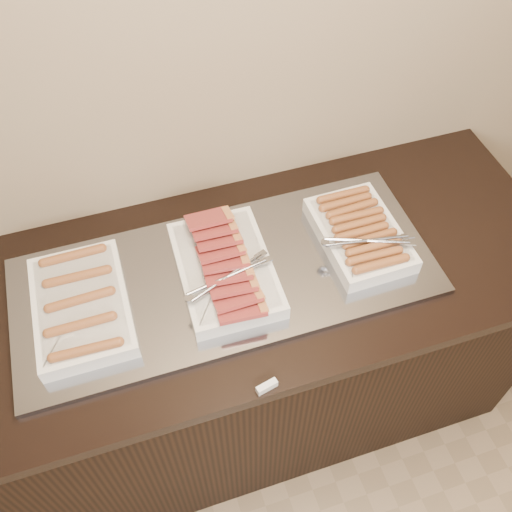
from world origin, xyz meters
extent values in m
cube|color=#9E896B|center=(0.00, 2.50, 1.40)|extent=(6.00, 0.05, 2.80)
cube|color=black|center=(0.00, 2.13, 0.43)|extent=(2.00, 0.70, 0.86)
cube|color=black|center=(0.00, 2.13, 0.88)|extent=(2.06, 0.76, 0.04)
cube|color=gray|center=(0.00, 2.13, 0.91)|extent=(1.20, 0.50, 0.02)
cube|color=silver|center=(-0.40, 2.13, 0.95)|extent=(0.25, 0.37, 0.05)
cylinder|color=#9B512F|center=(-0.40, 1.97, 0.98)|extent=(0.17, 0.03, 0.03)
cylinder|color=#9B512F|center=(-0.40, 2.05, 0.98)|extent=(0.17, 0.03, 0.03)
cylinder|color=#9B512F|center=(-0.39, 2.13, 0.98)|extent=(0.17, 0.03, 0.03)
cylinder|color=#9B512F|center=(-0.39, 2.21, 0.98)|extent=(0.17, 0.03, 0.03)
cylinder|color=#9B512F|center=(-0.39, 2.29, 0.98)|extent=(0.17, 0.03, 0.03)
cube|color=silver|center=(0.01, 2.13, 0.95)|extent=(0.27, 0.39, 0.05)
cube|color=#A5353E|center=(0.00, 1.97, 0.97)|extent=(0.13, 0.10, 0.04)
cube|color=#A5353E|center=(0.00, 2.01, 0.97)|extent=(0.13, 0.09, 0.04)
cube|color=#A5353E|center=(0.00, 2.05, 0.98)|extent=(0.13, 0.10, 0.04)
cube|color=#A5353E|center=(0.00, 2.09, 0.98)|extent=(0.14, 0.10, 0.04)
cube|color=#A5353E|center=(0.00, 2.13, 0.98)|extent=(0.14, 0.10, 0.04)
cube|color=#A5353E|center=(0.00, 2.17, 0.99)|extent=(0.13, 0.09, 0.04)
cube|color=#A5353E|center=(0.01, 2.21, 0.99)|extent=(0.13, 0.09, 0.04)
cube|color=#A5353E|center=(0.01, 2.25, 0.99)|extent=(0.13, 0.09, 0.04)
cube|color=#A5353E|center=(0.00, 2.29, 0.99)|extent=(0.13, 0.09, 0.04)
cube|color=silver|center=(0.42, 2.13, 0.95)|extent=(0.23, 0.34, 0.05)
cylinder|color=#9B512F|center=(0.42, 1.99, 0.98)|extent=(0.15, 0.03, 0.03)
cylinder|color=#9B512F|center=(0.41, 2.02, 0.98)|extent=(0.15, 0.03, 0.03)
cylinder|color=#9B512F|center=(0.42, 2.05, 0.98)|extent=(0.15, 0.03, 0.03)
cylinder|color=#9B512F|center=(0.43, 2.08, 0.98)|extent=(0.15, 0.03, 0.03)
cylinder|color=#9B512F|center=(0.41, 2.11, 0.98)|extent=(0.15, 0.03, 0.03)
cylinder|color=#9B512F|center=(0.42, 2.15, 0.98)|extent=(0.15, 0.03, 0.03)
cylinder|color=#9B512F|center=(0.43, 2.18, 0.98)|extent=(0.15, 0.03, 0.03)
cylinder|color=#9B512F|center=(0.43, 2.21, 0.98)|extent=(0.15, 0.03, 0.03)
cylinder|color=#9B512F|center=(0.42, 2.24, 0.98)|extent=(0.15, 0.03, 0.03)
cylinder|color=#9B512F|center=(0.42, 2.27, 0.98)|extent=(0.15, 0.03, 0.03)
cube|color=silver|center=(0.01, 1.77, 0.91)|extent=(0.06, 0.03, 0.02)
camera|label=1|loc=(-0.21, 1.19, 2.24)|focal=40.00mm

